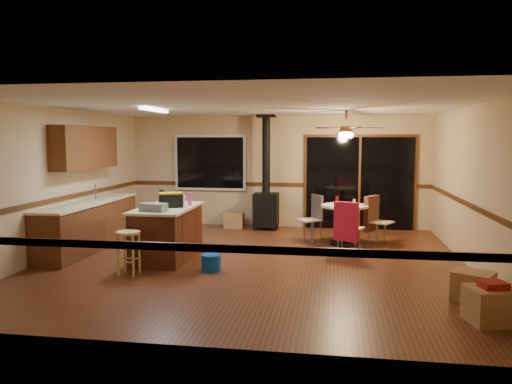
% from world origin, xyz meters
% --- Properties ---
extents(floor, '(7.00, 7.00, 0.00)m').
position_xyz_m(floor, '(0.00, 0.00, 0.00)').
color(floor, '#4E2715').
rests_on(floor, ground).
extents(ceiling, '(7.00, 7.00, 0.00)m').
position_xyz_m(ceiling, '(0.00, 0.00, 2.60)').
color(ceiling, silver).
rests_on(ceiling, ground).
extents(wall_back, '(7.00, 0.00, 7.00)m').
position_xyz_m(wall_back, '(0.00, 3.50, 1.30)').
color(wall_back, tan).
rests_on(wall_back, ground).
extents(wall_front, '(7.00, 0.00, 7.00)m').
position_xyz_m(wall_front, '(0.00, -3.50, 1.30)').
color(wall_front, tan).
rests_on(wall_front, ground).
extents(wall_left, '(0.00, 7.00, 7.00)m').
position_xyz_m(wall_left, '(-3.50, 0.00, 1.30)').
color(wall_left, tan).
rests_on(wall_left, ground).
extents(wall_right, '(0.00, 7.00, 7.00)m').
position_xyz_m(wall_right, '(3.50, 0.00, 1.30)').
color(wall_right, tan).
rests_on(wall_right, ground).
extents(chair_rail, '(7.00, 7.00, 0.08)m').
position_xyz_m(chair_rail, '(0.00, 0.00, 1.00)').
color(chair_rail, '#492912').
rests_on(chair_rail, ground).
extents(window, '(1.72, 0.10, 1.32)m').
position_xyz_m(window, '(-1.60, 3.45, 1.50)').
color(window, black).
rests_on(window, ground).
extents(sliding_door, '(2.52, 0.10, 2.10)m').
position_xyz_m(sliding_door, '(1.90, 3.45, 1.05)').
color(sliding_door, black).
rests_on(sliding_door, ground).
extents(lower_cabinets, '(0.60, 3.00, 0.86)m').
position_xyz_m(lower_cabinets, '(-3.20, 0.50, 0.43)').
color(lower_cabinets, '#572E16').
rests_on(lower_cabinets, ground).
extents(countertop, '(0.64, 3.04, 0.04)m').
position_xyz_m(countertop, '(-3.20, 0.50, 0.88)').
color(countertop, beige).
rests_on(countertop, lower_cabinets).
extents(upper_cabinets, '(0.35, 2.00, 0.80)m').
position_xyz_m(upper_cabinets, '(-3.33, 0.70, 1.90)').
color(upper_cabinets, '#572E16').
rests_on(upper_cabinets, ground).
extents(kitchen_island, '(0.88, 1.68, 0.90)m').
position_xyz_m(kitchen_island, '(-1.50, 0.00, 0.45)').
color(kitchen_island, '#461E11').
rests_on(kitchen_island, ground).
extents(wood_stove, '(0.55, 0.50, 2.52)m').
position_xyz_m(wood_stove, '(-0.20, 3.05, 0.73)').
color(wood_stove, black).
rests_on(wood_stove, ground).
extents(ceiling_fan, '(0.24, 0.24, 0.55)m').
position_xyz_m(ceiling_fan, '(1.54, 1.64, 2.21)').
color(ceiling_fan, brown).
rests_on(ceiling_fan, ceiling).
extents(fluorescent_strip, '(0.10, 1.20, 0.04)m').
position_xyz_m(fluorescent_strip, '(-1.80, 0.30, 2.56)').
color(fluorescent_strip, white).
rests_on(fluorescent_strip, ceiling).
extents(toolbox_grey, '(0.44, 0.29, 0.13)m').
position_xyz_m(toolbox_grey, '(-1.54, -0.53, 0.96)').
color(toolbox_grey, slate).
rests_on(toolbox_grey, kitchen_island).
extents(toolbox_black, '(0.45, 0.34, 0.22)m').
position_xyz_m(toolbox_black, '(-1.42, -0.02, 1.01)').
color(toolbox_black, black).
rests_on(toolbox_black, kitchen_island).
extents(toolbox_yellow_lid, '(0.43, 0.33, 0.03)m').
position_xyz_m(toolbox_yellow_lid, '(-1.42, -0.02, 1.14)').
color(toolbox_yellow_lid, gold).
rests_on(toolbox_yellow_lid, toolbox_black).
extents(box_on_island, '(0.29, 0.32, 0.18)m').
position_xyz_m(box_on_island, '(-1.58, 0.25, 0.99)').
color(box_on_island, olive).
rests_on(box_on_island, kitchen_island).
extents(bottle_dark, '(0.11, 0.11, 0.29)m').
position_xyz_m(bottle_dark, '(-1.61, 0.06, 1.05)').
color(bottle_dark, black).
rests_on(bottle_dark, kitchen_island).
extents(bottle_pink, '(0.08, 0.08, 0.22)m').
position_xyz_m(bottle_pink, '(-1.18, 0.29, 1.01)').
color(bottle_pink, '#D84C8C').
rests_on(bottle_pink, kitchen_island).
extents(bottle_white, '(0.06, 0.06, 0.18)m').
position_xyz_m(bottle_white, '(-1.30, 0.32, 0.99)').
color(bottle_white, white).
rests_on(bottle_white, kitchen_island).
extents(bar_stool, '(0.48, 0.48, 0.67)m').
position_xyz_m(bar_stool, '(-1.74, -1.09, 0.33)').
color(bar_stool, '#D5B570').
rests_on(bar_stool, floor).
extents(blue_bucket, '(0.37, 0.37, 0.26)m').
position_xyz_m(blue_bucket, '(-0.56, -0.68, 0.13)').
color(blue_bucket, '#0B48A2').
rests_on(blue_bucket, floor).
extents(dining_table, '(0.92, 0.92, 0.78)m').
position_xyz_m(dining_table, '(1.54, 1.64, 0.53)').
color(dining_table, black).
rests_on(dining_table, ground).
extents(glass_red, '(0.06, 0.06, 0.16)m').
position_xyz_m(glass_red, '(1.39, 1.74, 0.86)').
color(glass_red, '#590C14').
rests_on(glass_red, dining_table).
extents(glass_cream, '(0.06, 0.06, 0.13)m').
position_xyz_m(glass_cream, '(1.72, 1.59, 0.84)').
color(glass_cream, beige).
rests_on(glass_cream, dining_table).
extents(chair_left, '(0.56, 0.56, 0.51)m').
position_xyz_m(chair_left, '(0.93, 1.80, 0.59)').
color(chair_left, tan).
rests_on(chair_left, ground).
extents(chair_near, '(0.58, 0.60, 0.70)m').
position_xyz_m(chair_near, '(1.56, 0.78, 0.60)').
color(chair_near, tan).
rests_on(chair_near, ground).
extents(chair_right, '(0.61, 0.60, 0.70)m').
position_xyz_m(chair_right, '(2.08, 1.79, 0.60)').
color(chair_right, tan).
rests_on(chair_right, ground).
extents(box_under_window, '(0.46, 0.37, 0.35)m').
position_xyz_m(box_under_window, '(-0.96, 3.10, 0.18)').
color(box_under_window, olive).
rests_on(box_under_window, floor).
extents(box_corner_a, '(0.62, 0.56, 0.40)m').
position_xyz_m(box_corner_a, '(3.10, -2.36, 0.20)').
color(box_corner_a, olive).
rests_on(box_corner_a, floor).
extents(box_corner_b, '(0.61, 0.58, 0.38)m').
position_xyz_m(box_corner_b, '(3.10, -1.59, 0.19)').
color(box_corner_b, olive).
rests_on(box_corner_b, floor).
extents(box_small_red, '(0.32, 0.29, 0.07)m').
position_xyz_m(box_small_red, '(3.10, -2.36, 0.44)').
color(box_small_red, maroon).
rests_on(box_small_red, box_corner_a).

